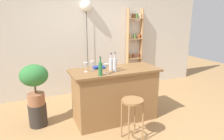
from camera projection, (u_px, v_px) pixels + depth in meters
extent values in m
plane|color=#A37A4C|center=(122.00, 126.00, 3.55)|extent=(12.00, 12.00, 0.00)
cube|color=beige|center=(87.00, 36.00, 4.92)|extent=(6.40, 0.10, 2.80)
cube|color=olive|center=(115.00, 96.00, 3.70)|extent=(1.45, 0.63, 0.92)
cube|color=brown|center=(115.00, 70.00, 3.57)|extent=(1.58, 0.69, 0.04)
cylinder|color=#997047|center=(129.00, 126.00, 2.93)|extent=(0.02, 0.02, 0.63)
cylinder|color=#997047|center=(143.00, 123.00, 3.02)|extent=(0.02, 0.02, 0.63)
cylinder|color=#997047|center=(122.00, 119.00, 3.14)|extent=(0.02, 0.02, 0.63)
cylinder|color=#997047|center=(135.00, 116.00, 3.23)|extent=(0.02, 0.02, 0.63)
torus|color=#997047|center=(132.00, 127.00, 3.11)|extent=(0.25, 0.25, 0.02)
cylinder|color=olive|center=(133.00, 101.00, 3.00)|extent=(0.33, 0.33, 0.03)
cube|color=tan|center=(127.00, 49.00, 5.29)|extent=(0.02, 0.14, 2.07)
cube|color=tan|center=(141.00, 48.00, 5.44)|extent=(0.02, 0.14, 2.07)
cube|color=tan|center=(133.00, 77.00, 5.56)|extent=(0.39, 0.14, 0.02)
cylinder|color=#994C23|center=(129.00, 75.00, 5.49)|extent=(0.07, 0.07, 0.11)
cylinder|color=beige|center=(132.00, 75.00, 5.53)|extent=(0.07, 0.07, 0.11)
cylinder|color=brown|center=(135.00, 74.00, 5.57)|extent=(0.07, 0.07, 0.11)
cylinder|color=#994C23|center=(138.00, 74.00, 5.61)|extent=(0.07, 0.07, 0.11)
cube|color=tan|center=(134.00, 58.00, 5.43)|extent=(0.39, 0.14, 0.02)
cylinder|color=#AD7A38|center=(130.00, 56.00, 5.37)|extent=(0.07, 0.07, 0.11)
cylinder|color=brown|center=(134.00, 56.00, 5.42)|extent=(0.07, 0.07, 0.11)
cylinder|color=brown|center=(138.00, 55.00, 5.46)|extent=(0.07, 0.07, 0.11)
cube|color=tan|center=(134.00, 39.00, 5.30)|extent=(0.39, 0.14, 0.02)
cylinder|color=gold|center=(130.00, 36.00, 5.23)|extent=(0.07, 0.07, 0.12)
cylinder|color=#4C7033|center=(135.00, 36.00, 5.27)|extent=(0.07, 0.07, 0.12)
cylinder|color=#994C23|center=(139.00, 36.00, 5.33)|extent=(0.07, 0.07, 0.12)
cube|color=tan|center=(135.00, 18.00, 5.17)|extent=(0.39, 0.14, 0.02)
cylinder|color=beige|center=(130.00, 16.00, 5.10)|extent=(0.08, 0.08, 0.11)
cylinder|color=brown|center=(134.00, 16.00, 5.13)|extent=(0.08, 0.08, 0.11)
cylinder|color=#4C7033|center=(137.00, 16.00, 5.16)|extent=(0.08, 0.08, 0.11)
cylinder|color=beige|center=(140.00, 16.00, 5.21)|extent=(0.08, 0.08, 0.11)
cylinder|color=#2D2823|center=(38.00, 115.00, 3.53)|extent=(0.31, 0.31, 0.40)
cylinder|color=#935B3D|center=(36.00, 99.00, 3.45)|extent=(0.28, 0.28, 0.20)
cylinder|color=brown|center=(35.00, 89.00, 3.41)|extent=(0.03, 0.03, 0.16)
ellipsoid|color=#2D7033|center=(34.00, 75.00, 3.35)|extent=(0.46, 0.41, 0.37)
cylinder|color=#236638|center=(100.00, 69.00, 3.17)|extent=(0.06, 0.06, 0.21)
cylinder|color=#236638|center=(100.00, 60.00, 3.14)|extent=(0.02, 0.02, 0.08)
cylinder|color=black|center=(100.00, 57.00, 3.12)|extent=(0.03, 0.03, 0.01)
cylinder|color=#B2B2B7|center=(111.00, 64.00, 3.49)|extent=(0.07, 0.07, 0.21)
cylinder|color=#B2B2B7|center=(111.00, 56.00, 3.45)|extent=(0.03, 0.03, 0.08)
cylinder|color=black|center=(111.00, 54.00, 3.44)|extent=(0.03, 0.03, 0.01)
cylinder|color=#B2B2B7|center=(115.00, 65.00, 3.39)|extent=(0.07, 0.07, 0.23)
cylinder|color=#B2B2B7|center=(115.00, 56.00, 3.35)|extent=(0.03, 0.03, 0.09)
cylinder|color=black|center=(115.00, 53.00, 3.34)|extent=(0.03, 0.03, 0.01)
cylinder|color=silver|center=(92.00, 70.00, 3.50)|extent=(0.06, 0.06, 0.00)
cylinder|color=silver|center=(92.00, 68.00, 3.49)|extent=(0.01, 0.01, 0.08)
cone|color=silver|center=(92.00, 64.00, 3.47)|extent=(0.07, 0.07, 0.08)
cylinder|color=silver|center=(86.00, 72.00, 3.40)|extent=(0.06, 0.06, 0.00)
cylinder|color=silver|center=(86.00, 70.00, 3.39)|extent=(0.01, 0.01, 0.08)
cone|color=silver|center=(86.00, 65.00, 3.37)|extent=(0.07, 0.07, 0.08)
cylinder|color=silver|center=(106.00, 74.00, 3.30)|extent=(0.06, 0.06, 0.00)
cylinder|color=silver|center=(106.00, 71.00, 3.29)|extent=(0.01, 0.01, 0.08)
cone|color=silver|center=(106.00, 66.00, 3.27)|extent=(0.07, 0.07, 0.08)
cube|color=navy|center=(99.00, 67.00, 3.65)|extent=(0.22, 0.17, 0.03)
cylinder|color=black|center=(88.00, 51.00, 4.90)|extent=(0.01, 0.01, 2.10)
sphere|color=white|center=(86.00, 6.00, 4.63)|extent=(0.26, 0.26, 0.26)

